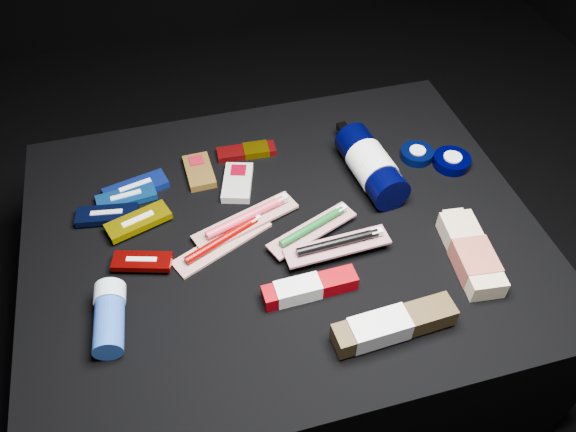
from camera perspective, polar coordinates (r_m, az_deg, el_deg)
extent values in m
plane|color=black|center=(1.42, -0.49, -11.99)|extent=(3.00, 3.00, 0.00)
cube|color=black|center=(1.25, -0.55, -7.31)|extent=(0.98, 0.78, 0.40)
cube|color=#132EAF|center=(1.20, -15.18, 2.77)|extent=(0.14, 0.08, 0.02)
cube|color=silver|center=(1.20, -15.19, 2.80)|extent=(0.07, 0.03, 0.02)
cube|color=#1356B5|center=(1.18, -16.08, 1.82)|extent=(0.12, 0.06, 0.01)
cube|color=silver|center=(1.18, -16.09, 1.85)|extent=(0.06, 0.02, 0.02)
cube|color=black|center=(1.15, -17.89, 0.11)|extent=(0.12, 0.06, 0.01)
cube|color=#BCBCB8|center=(1.15, -17.90, 0.14)|extent=(0.06, 0.02, 0.02)
cube|color=#B59E00|center=(1.12, -14.95, -0.53)|extent=(0.13, 0.08, 0.01)
cube|color=silver|center=(1.12, -14.96, -0.50)|extent=(0.06, 0.03, 0.02)
cube|color=#7F0504|center=(1.05, -14.59, -4.49)|extent=(0.11, 0.07, 0.01)
cube|color=silver|center=(1.05, -14.60, -4.46)|extent=(0.06, 0.02, 0.01)
cube|color=#503812|center=(1.21, -9.00, 4.48)|extent=(0.06, 0.10, 0.02)
cube|color=maroon|center=(1.23, -9.24, 5.33)|extent=(0.03, 0.03, 0.02)
cube|color=#A6A7A0|center=(1.17, -5.15, 3.40)|extent=(0.09, 0.12, 0.02)
cube|color=#630010|center=(1.19, -5.03, 4.38)|extent=(0.04, 0.04, 0.02)
cube|color=maroon|center=(1.24, -4.26, 6.56)|extent=(0.13, 0.05, 0.01)
cube|color=#9F7C03|center=(1.25, -3.27, 6.73)|extent=(0.06, 0.04, 0.02)
cylinder|color=black|center=(1.17, 8.43, 5.09)|extent=(0.10, 0.20, 0.08)
cylinder|color=silver|center=(1.17, 8.54, 4.96)|extent=(0.09, 0.09, 0.08)
cylinder|color=black|center=(1.24, 6.17, 8.31)|extent=(0.03, 0.03, 0.03)
cube|color=black|center=(1.27, 5.66, 8.73)|extent=(0.02, 0.04, 0.02)
cylinder|color=black|center=(1.26, 12.96, 6.16)|extent=(0.07, 0.07, 0.02)
cylinder|color=silver|center=(1.26, 12.97, 6.20)|extent=(0.03, 0.03, 0.02)
cylinder|color=black|center=(1.26, 16.29, 5.38)|extent=(0.08, 0.08, 0.02)
cylinder|color=silver|center=(1.26, 16.31, 5.43)|extent=(0.04, 0.04, 0.02)
cube|color=#CAB58A|center=(1.08, 18.05, -3.63)|extent=(0.08, 0.19, 0.04)
cube|color=#A34D3E|center=(1.07, 18.43, -4.39)|extent=(0.08, 0.09, 0.04)
cube|color=#CAB58A|center=(1.13, 16.41, -0.10)|extent=(0.04, 0.02, 0.03)
cylinder|color=#2248A2|center=(0.98, -17.73, -10.66)|extent=(0.06, 0.10, 0.05)
cylinder|color=#ADBFD3|center=(1.01, -17.64, -7.64)|extent=(0.06, 0.04, 0.05)
cube|color=beige|center=(1.07, -6.67, -2.80)|extent=(0.20, 0.13, 0.01)
cylinder|color=#6A0100|center=(1.06, -6.73, -2.40)|extent=(0.15, 0.08, 0.02)
cube|color=silver|center=(1.09, -3.38, -0.37)|extent=(0.03, 0.02, 0.01)
cube|color=beige|center=(1.09, -4.29, -0.55)|extent=(0.22, 0.12, 0.01)
cylinder|color=#D23248|center=(1.08, -4.33, -0.11)|extent=(0.17, 0.07, 0.02)
cube|color=silver|center=(1.11, -0.66, 1.70)|extent=(0.03, 0.02, 0.01)
cube|color=#B6ADAA|center=(1.07, 2.46, -1.45)|extent=(0.19, 0.11, 0.01)
cylinder|color=#0C4D17|center=(1.06, 2.48, -1.06)|extent=(0.14, 0.07, 0.01)
cube|color=white|center=(1.09, 5.45, 0.68)|extent=(0.02, 0.02, 0.01)
cube|color=#B3ABA7|center=(1.03, 5.03, -3.09)|extent=(0.20, 0.06, 0.01)
cylinder|color=black|center=(1.03, 5.07, -2.68)|extent=(0.16, 0.02, 0.02)
cube|color=silver|center=(1.05, 8.97, -1.64)|extent=(0.02, 0.01, 0.01)
cube|color=#7C0006|center=(0.99, 2.24, -7.29)|extent=(0.17, 0.04, 0.03)
cube|color=silver|center=(0.98, 1.00, -7.56)|extent=(0.08, 0.04, 0.03)
cube|color=#392A13|center=(0.95, 10.74, -10.79)|extent=(0.21, 0.06, 0.04)
cube|color=#BCBCB8|center=(0.94, 9.24, -11.24)|extent=(0.10, 0.05, 0.04)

